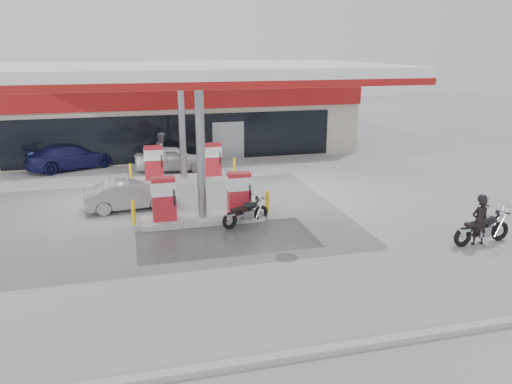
{
  "coord_description": "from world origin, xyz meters",
  "views": [
    {
      "loc": [
        -2.49,
        -15.55,
        6.31
      ],
      "look_at": [
        1.87,
        1.28,
        1.2
      ],
      "focal_mm": 35.0,
      "sensor_mm": 36.0,
      "label": 1
    }
  ],
  "objects_px": {
    "pump_island_far": "(184,167)",
    "hatchback_silver": "(130,195)",
    "main_motorcycle": "(483,229)",
    "parked_car_left": "(71,156)",
    "pump_island_near": "(202,203)",
    "attendant": "(162,151)",
    "parked_car_right": "(329,139)",
    "biker_main": "(479,221)",
    "sedan_white": "(172,159)",
    "parked_motorcycle": "(246,213)"
  },
  "relations": [
    {
      "from": "pump_island_near",
      "to": "main_motorcycle",
      "type": "distance_m",
      "value": 9.74
    },
    {
      "from": "pump_island_far",
      "to": "parked_car_right",
      "type": "relative_size",
      "value": 1.38
    },
    {
      "from": "main_motorcycle",
      "to": "sedan_white",
      "type": "distance_m",
      "value": 15.55
    },
    {
      "from": "attendant",
      "to": "parked_car_left",
      "type": "height_order",
      "value": "attendant"
    },
    {
      "from": "sedan_white",
      "to": "pump_island_far",
      "type": "bearing_deg",
      "value": -163.17
    },
    {
      "from": "pump_island_near",
      "to": "biker_main",
      "type": "bearing_deg",
      "value": -28.26
    },
    {
      "from": "hatchback_silver",
      "to": "pump_island_near",
      "type": "bearing_deg",
      "value": -136.86
    },
    {
      "from": "attendant",
      "to": "parked_car_left",
      "type": "relative_size",
      "value": 0.42
    },
    {
      "from": "main_motorcycle",
      "to": "parked_car_right",
      "type": "height_order",
      "value": "main_motorcycle"
    },
    {
      "from": "pump_island_near",
      "to": "hatchback_silver",
      "type": "xyz_separation_m",
      "value": [
        -2.6,
        2.2,
        -0.13
      ]
    },
    {
      "from": "pump_island_far",
      "to": "hatchback_silver",
      "type": "relative_size",
      "value": 1.46
    },
    {
      "from": "attendant",
      "to": "hatchback_silver",
      "type": "relative_size",
      "value": 0.55
    },
    {
      "from": "pump_island_far",
      "to": "main_motorcycle",
      "type": "distance_m",
      "value": 13.6
    },
    {
      "from": "attendant",
      "to": "parked_car_right",
      "type": "relative_size",
      "value": 0.52
    },
    {
      "from": "sedan_white",
      "to": "main_motorcycle",
      "type": "bearing_deg",
      "value": -136.73
    },
    {
      "from": "main_motorcycle",
      "to": "parked_motorcycle",
      "type": "bearing_deg",
      "value": 146.73
    },
    {
      "from": "pump_island_near",
      "to": "parked_car_right",
      "type": "relative_size",
      "value": 1.38
    },
    {
      "from": "pump_island_near",
      "to": "sedan_white",
      "type": "xyz_separation_m",
      "value": [
        -0.34,
        8.2,
        -0.06
      ]
    },
    {
      "from": "pump_island_far",
      "to": "hatchback_silver",
      "type": "distance_m",
      "value": 4.61
    },
    {
      "from": "sedan_white",
      "to": "hatchback_silver",
      "type": "relative_size",
      "value": 1.09
    },
    {
      "from": "parked_car_left",
      "to": "pump_island_near",
      "type": "bearing_deg",
      "value": -172.88
    },
    {
      "from": "sedan_white",
      "to": "attendant",
      "type": "relative_size",
      "value": 1.97
    },
    {
      "from": "pump_island_near",
      "to": "biker_main",
      "type": "distance_m",
      "value": 9.57
    },
    {
      "from": "pump_island_far",
      "to": "biker_main",
      "type": "xyz_separation_m",
      "value": [
        8.43,
        -10.53,
        0.1
      ]
    },
    {
      "from": "biker_main",
      "to": "hatchback_silver",
      "type": "bearing_deg",
      "value": -30.08
    },
    {
      "from": "pump_island_far",
      "to": "sedan_white",
      "type": "height_order",
      "value": "pump_island_far"
    },
    {
      "from": "biker_main",
      "to": "parked_car_left",
      "type": "bearing_deg",
      "value": -44.93
    },
    {
      "from": "biker_main",
      "to": "attendant",
      "type": "xyz_separation_m",
      "value": [
        -9.23,
        13.33,
        0.16
      ]
    },
    {
      "from": "main_motorcycle",
      "to": "attendant",
      "type": "height_order",
      "value": "attendant"
    },
    {
      "from": "parked_car_right",
      "to": "attendant",
      "type": "bearing_deg",
      "value": 111.29
    },
    {
      "from": "main_motorcycle",
      "to": "parked_car_right",
      "type": "bearing_deg",
      "value": 79.55
    },
    {
      "from": "main_motorcycle",
      "to": "sedan_white",
      "type": "relative_size",
      "value": 0.58
    },
    {
      "from": "sedan_white",
      "to": "attendant",
      "type": "height_order",
      "value": "attendant"
    },
    {
      "from": "parked_motorcycle",
      "to": "hatchback_silver",
      "type": "bearing_deg",
      "value": 121.38
    },
    {
      "from": "parked_car_left",
      "to": "parked_car_right",
      "type": "height_order",
      "value": "parked_car_left"
    },
    {
      "from": "parked_car_right",
      "to": "parked_motorcycle",
      "type": "bearing_deg",
      "value": 151.12
    },
    {
      "from": "parked_car_left",
      "to": "parked_car_right",
      "type": "xyz_separation_m",
      "value": [
        15.49,
        2.0,
        -0.16
      ]
    },
    {
      "from": "attendant",
      "to": "parked_car_left",
      "type": "distance_m",
      "value": 4.85
    },
    {
      "from": "parked_motorcycle",
      "to": "parked_car_left",
      "type": "height_order",
      "value": "parked_car_left"
    },
    {
      "from": "pump_island_near",
      "to": "sedan_white",
      "type": "distance_m",
      "value": 8.21
    },
    {
      "from": "main_motorcycle",
      "to": "hatchback_silver",
      "type": "xyz_separation_m",
      "value": [
        -11.23,
        6.71,
        0.07
      ]
    },
    {
      "from": "biker_main",
      "to": "attendant",
      "type": "relative_size",
      "value": 0.84
    },
    {
      "from": "sedan_white",
      "to": "parked_car_right",
      "type": "height_order",
      "value": "sedan_white"
    },
    {
      "from": "hatchback_silver",
      "to": "biker_main",
      "type": "bearing_deg",
      "value": -128.03
    },
    {
      "from": "pump_island_near",
      "to": "pump_island_far",
      "type": "distance_m",
      "value": 6.0
    },
    {
      "from": "parked_motorcycle",
      "to": "parked_car_right",
      "type": "relative_size",
      "value": 0.52
    },
    {
      "from": "pump_island_far",
      "to": "main_motorcycle",
      "type": "relative_size",
      "value": 2.3
    },
    {
      "from": "main_motorcycle",
      "to": "parked_car_left",
      "type": "xyz_separation_m",
      "value": [
        -14.11,
        14.51,
        0.16
      ]
    },
    {
      "from": "hatchback_silver",
      "to": "main_motorcycle",
      "type": "bearing_deg",
      "value": -127.48
    },
    {
      "from": "pump_island_near",
      "to": "parked_car_right",
      "type": "distance_m",
      "value": 15.62
    }
  ]
}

